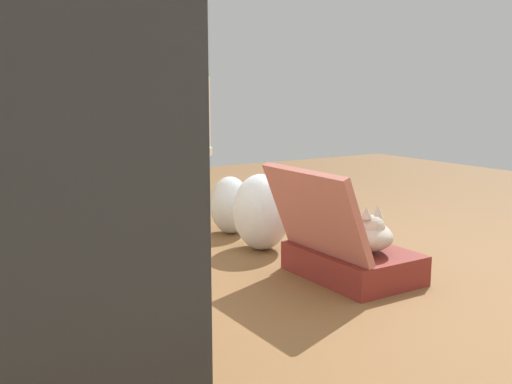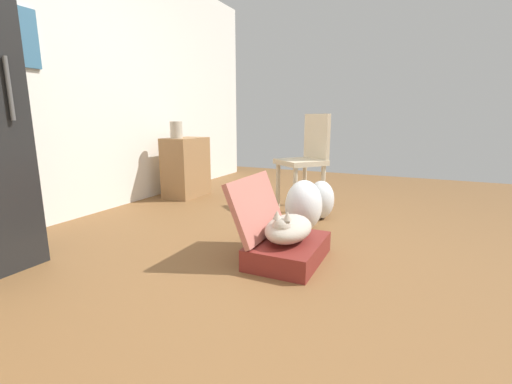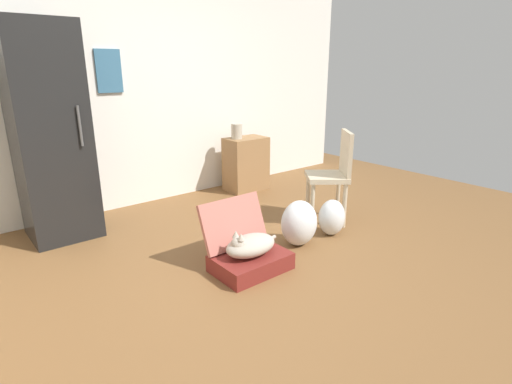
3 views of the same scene
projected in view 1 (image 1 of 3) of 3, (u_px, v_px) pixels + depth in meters
ground_plane at (355, 271)px, 2.90m from camera, size 7.68×7.68×0.00m
suitcase_base at (352, 263)px, 2.80m from camera, size 0.59×0.42×0.14m
suitcase_lid at (315, 212)px, 2.63m from camera, size 0.59×0.19×0.40m
cat at (355, 232)px, 2.76m from camera, size 0.52×0.28×0.23m
plastic_bag_white at (261, 212)px, 3.26m from camera, size 0.36×0.30×0.42m
plastic_bag_clear at (230, 205)px, 3.62m from camera, size 0.27×0.25×0.36m
chair at (177, 146)px, 3.66m from camera, size 0.57×0.57×0.96m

